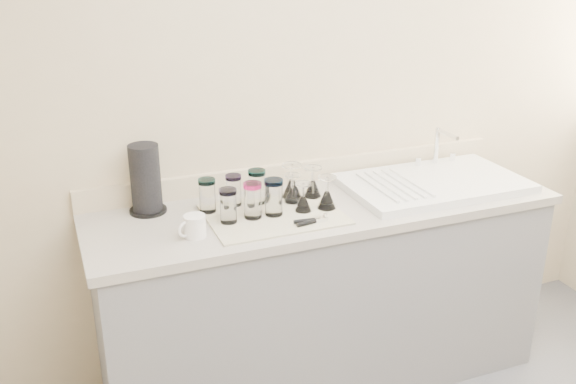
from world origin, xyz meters
name	(u,v)px	position (x,y,z in m)	size (l,w,h in m)	color
room_envelope	(544,129)	(0.00, 0.00, 1.56)	(3.54, 3.50, 2.52)	#4E4E53
counter_unit	(323,293)	(0.00, 1.20, 0.45)	(2.06, 0.62, 0.90)	slate
sink_unit	(433,182)	(0.55, 1.20, 0.92)	(0.82, 0.50, 0.22)	white
dish_towel	(273,214)	(-0.25, 1.16, 0.90)	(0.55, 0.42, 0.01)	beige
tumbler_teal	(207,195)	(-0.50, 1.29, 0.98)	(0.07, 0.07, 0.14)	white
tumbler_cyan	(234,190)	(-0.38, 1.31, 0.98)	(0.07, 0.07, 0.14)	white
tumbler_purple	(257,186)	(-0.28, 1.30, 0.98)	(0.08, 0.08, 0.15)	white
tumbler_magenta	(228,205)	(-0.45, 1.15, 0.98)	(0.07, 0.07, 0.14)	white
tumbler_blue	(253,200)	(-0.35, 1.16, 0.98)	(0.08, 0.08, 0.15)	white
tumbler_lavender	(274,197)	(-0.26, 1.15, 0.99)	(0.08, 0.08, 0.15)	white
goblet_back_left	(292,193)	(-0.13, 1.25, 0.95)	(0.07, 0.07, 0.13)	white
goblet_back_right	(313,186)	(-0.03, 1.28, 0.95)	(0.08, 0.08, 0.14)	white
goblet_front_left	(303,201)	(-0.13, 1.15, 0.95)	(0.07, 0.07, 0.12)	white
goblet_front_right	(327,198)	(-0.02, 1.14, 0.96)	(0.08, 0.08, 0.14)	white
goblet_extra	(292,186)	(-0.12, 1.30, 0.96)	(0.09, 0.09, 0.15)	white
can_opener	(311,221)	(-0.15, 1.02, 0.92)	(0.14, 0.05, 0.02)	silver
white_mug	(194,226)	(-0.61, 1.08, 0.94)	(0.13, 0.11, 0.09)	white
paper_towel_roll	(146,180)	(-0.73, 1.39, 1.04)	(0.16, 0.16, 0.29)	black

